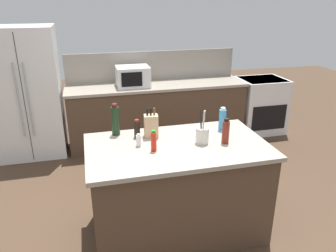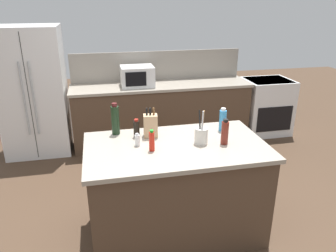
{
  "view_description": "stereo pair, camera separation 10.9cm",
  "coord_description": "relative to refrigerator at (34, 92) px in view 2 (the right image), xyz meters",
  "views": [
    {
      "loc": [
        -0.75,
        -2.6,
        2.19
      ],
      "look_at": [
        0.0,
        0.35,
        0.99
      ],
      "focal_mm": 35.0,
      "sensor_mm": 36.0,
      "label": 1
    },
    {
      "loc": [
        -0.65,
        -2.62,
        2.19
      ],
      "look_at": [
        0.0,
        0.35,
        0.99
      ],
      "focal_mm": 35.0,
      "sensor_mm": 36.0,
      "label": 2
    }
  ],
  "objects": [
    {
      "name": "dish_soap_bottle",
      "position": [
        2.11,
        -2.01,
        0.13
      ],
      "size": [
        0.07,
        0.07,
        0.24
      ],
      "color": "#3384BC",
      "rests_on": "kitchen_island"
    },
    {
      "name": "wine_bottle",
      "position": [
        1.06,
        -1.87,
        0.17
      ],
      "size": [
        0.08,
        0.08,
        0.31
      ],
      "color": "black",
      "rests_on": "kitchen_island"
    },
    {
      "name": "refrigerator",
      "position": [
        0.0,
        0.0,
        0.0
      ],
      "size": [
        0.9,
        0.75,
        1.84
      ],
      "color": "white",
      "rests_on": "ground_plane"
    },
    {
      "name": "range_oven",
      "position": [
        3.68,
        -0.05,
        -0.45
      ],
      "size": [
        0.76,
        0.65,
        0.92
      ],
      "color": "white",
      "rests_on": "ground_plane"
    },
    {
      "name": "ground_plane",
      "position": [
        1.57,
        -2.25,
        -0.92
      ],
      "size": [
        14.0,
        14.0,
        0.0
      ],
      "primitive_type": "plane",
      "color": "#473323"
    },
    {
      "name": "wall_backsplash",
      "position": [
        1.87,
        0.27,
        0.25
      ],
      "size": [
        2.73,
        0.03,
        0.46
      ],
      "primitive_type": "cube",
      "color": "gray",
      "rests_on": "back_counter_run"
    },
    {
      "name": "kitchen_island",
      "position": [
        1.57,
        -2.25,
        -0.45
      ],
      "size": [
        1.65,
        0.95,
        0.94
      ],
      "color": "#4C3828",
      "rests_on": "ground_plane"
    },
    {
      "name": "vinegar_bottle",
      "position": [
        2.01,
        -2.32,
        0.13
      ],
      "size": [
        0.07,
        0.07,
        0.24
      ],
      "color": "maroon",
      "rests_on": "kitchen_island"
    },
    {
      "name": "hot_sauce_bottle",
      "position": [
        1.34,
        -2.32,
        0.11
      ],
      "size": [
        0.05,
        0.05,
        0.19
      ],
      "color": "red",
      "rests_on": "kitchen_island"
    },
    {
      "name": "utensil_crock",
      "position": [
        1.8,
        -2.26,
        0.1
      ],
      "size": [
        0.12,
        0.12,
        0.32
      ],
      "color": "beige",
      "rests_on": "kitchen_island"
    },
    {
      "name": "back_counter_run",
      "position": [
        1.87,
        -0.05,
        -0.45
      ],
      "size": [
        2.77,
        0.66,
        0.94
      ],
      "color": "#4C3828",
      "rests_on": "ground_plane"
    },
    {
      "name": "soy_sauce_bottle",
      "position": [
        1.25,
        -1.99,
        0.11
      ],
      "size": [
        0.06,
        0.06,
        0.18
      ],
      "color": "black",
      "rests_on": "kitchen_island"
    },
    {
      "name": "knife_block",
      "position": [
        1.38,
        -2.01,
        0.13
      ],
      "size": [
        0.14,
        0.11,
        0.29
      ],
      "rotation": [
        0.0,
        0.0,
        -0.1
      ],
      "color": "tan",
      "rests_on": "kitchen_island"
    },
    {
      "name": "salt_shaker",
      "position": [
        1.23,
        -2.19,
        0.08
      ],
      "size": [
        0.05,
        0.05,
        0.12
      ],
      "color": "silver",
      "rests_on": "kitchen_island"
    },
    {
      "name": "microwave",
      "position": [
        1.5,
        -0.05,
        0.17
      ],
      "size": [
        0.49,
        0.39,
        0.3
      ],
      "color": "white",
      "rests_on": "back_counter_run"
    }
  ]
}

